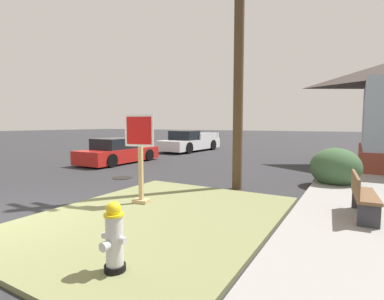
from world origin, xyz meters
name	(u,v)px	position (x,y,z in m)	size (l,w,h in m)	color
ground_plane	(1,223)	(0.00, 0.00, 0.00)	(160.00, 160.00, 0.00)	#2B2B2D
grass_corner_patch	(157,217)	(2.53, 1.73, 0.04)	(4.52, 5.83, 0.08)	olive
sidewalk_strip	(352,192)	(5.99, 6.14, 0.06)	(2.20, 17.63, 0.12)	gray
fire_hydrant	(114,238)	(3.41, -0.33, 0.51)	(0.38, 0.34, 0.91)	black
stop_sign	(140,160)	(1.63, 2.31, 1.10)	(0.73, 0.35, 2.10)	tan
manhole_cover	(122,178)	(-1.27, 4.74, 0.01)	(0.70, 0.70, 0.02)	black
parked_sedan_red	(118,152)	(-4.34, 7.69, 0.54)	(1.90, 4.41, 1.25)	red
pickup_truck_white	(190,143)	(-4.40, 14.91, 0.62)	(2.32, 5.58, 1.48)	silver
street_bench	(362,194)	(6.16, 3.58, 0.58)	(0.52, 1.44, 0.85)	brown
utility_pole	(239,25)	(2.96, 5.16, 4.77)	(1.71, 0.29, 9.13)	#4C3823
shrub_by_curb	(335,167)	(5.49, 7.02, 0.61)	(1.50, 1.50, 1.21)	#3A5937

